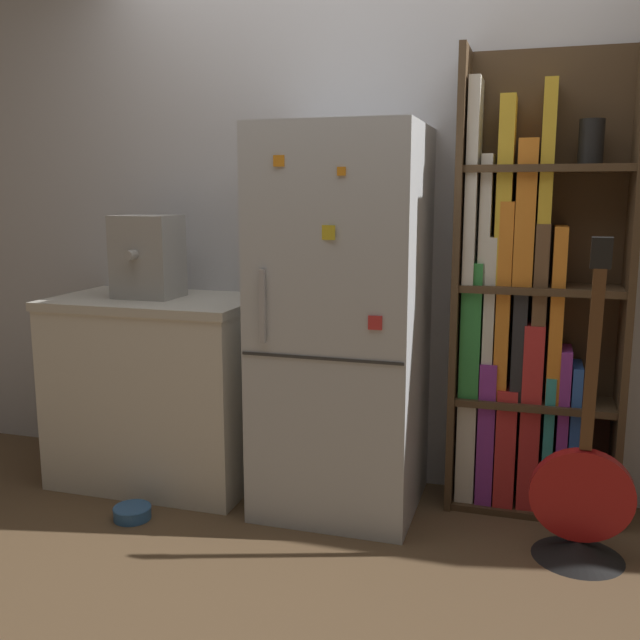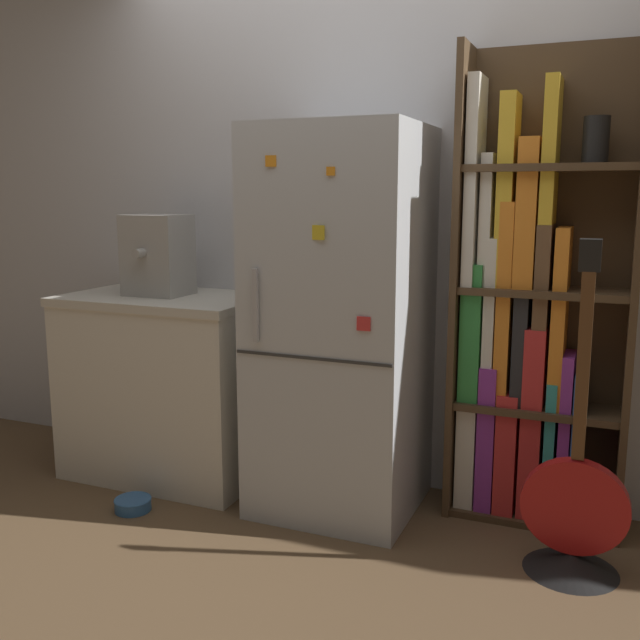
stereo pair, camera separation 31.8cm
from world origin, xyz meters
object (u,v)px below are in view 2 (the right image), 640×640
object	(u,v)px
refrigerator	(341,323)
guitar	(573,527)
pet_bowl	(133,503)
espresso_machine	(158,255)
bookshelf	(527,322)

from	to	relation	value
refrigerator	guitar	world-z (taller)	refrigerator
refrigerator	pet_bowl	world-z (taller)	refrigerator
espresso_machine	guitar	world-z (taller)	espresso_machine
guitar	pet_bowl	world-z (taller)	guitar
refrigerator	espresso_machine	world-z (taller)	refrigerator
refrigerator	espresso_machine	bearing A→B (deg)	178.72
bookshelf	guitar	distance (m)	0.85
bookshelf	espresso_machine	world-z (taller)	bookshelf
pet_bowl	guitar	bearing A→B (deg)	6.48
refrigerator	pet_bowl	bearing A→B (deg)	-152.37
refrigerator	bookshelf	world-z (taller)	bookshelf
guitar	pet_bowl	size ratio (longest dim) A/B	7.58
bookshelf	guitar	size ratio (longest dim) A/B	1.59
bookshelf	pet_bowl	world-z (taller)	bookshelf
bookshelf	pet_bowl	xyz separation A→B (m)	(-1.59, -0.64, -0.83)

